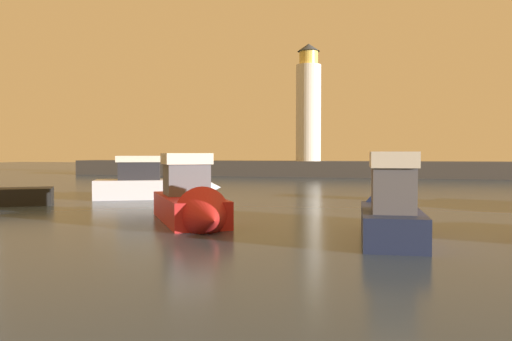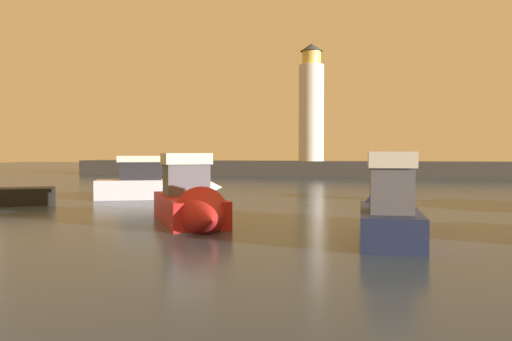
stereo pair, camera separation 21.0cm
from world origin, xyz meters
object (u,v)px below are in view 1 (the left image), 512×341
(lighthouse, at_px, (308,106))
(motorboat_2, at_px, (193,203))
(motorboat_3, at_px, (163,185))
(motorboat_4, at_px, (390,212))

(lighthouse, distance_m, motorboat_2, 43.95)
(lighthouse, height_order, motorboat_2, lighthouse)
(motorboat_2, bearing_deg, motorboat_3, 120.26)
(motorboat_3, xyz_separation_m, motorboat_4, (13.80, -11.75, -0.02))
(lighthouse, bearing_deg, motorboat_3, -97.24)
(motorboat_2, bearing_deg, lighthouse, 92.79)
(lighthouse, xyz_separation_m, motorboat_2, (2.10, -43.21, -7.75))
(motorboat_2, height_order, motorboat_3, motorboat_2)
(lighthouse, relative_size, motorboat_2, 1.88)
(lighthouse, height_order, motorboat_3, lighthouse)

